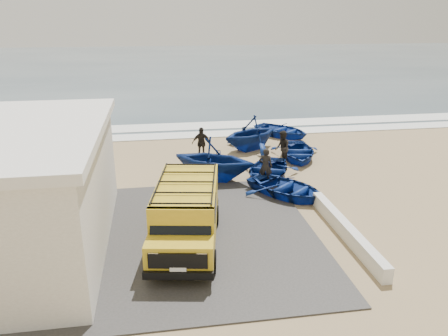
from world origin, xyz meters
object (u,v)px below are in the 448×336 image
boat_near_left (287,188)px  boat_near_right (267,171)px  boat_mid_right (297,152)px  boat_far_right (282,130)px  parapet (346,231)px  van (186,212)px  boat_mid_left (214,159)px  fisherman_middle (282,148)px  fisherman_front (266,166)px  boat_far_left (251,133)px  fisherman_back (201,143)px

boat_near_left → boat_near_right: size_ratio=0.96×
boat_mid_right → boat_far_right: size_ratio=0.99×
parapet → boat_near_left: bearing=104.2°
boat_mid_right → van: bearing=-117.7°
parapet → boat_far_right: bearing=83.4°
van → boat_mid_left: size_ratio=1.38×
parapet → boat_near_left: 4.14m
van → boat_mid_right: van is taller
boat_mid_left → boat_mid_right: (5.07, 2.54, -0.66)m
parapet → boat_near_left: boat_near_left is taller
fisherman_middle → boat_mid_left: bearing=-58.9°
boat_mid_right → fisherman_front: (-2.71, -3.47, 0.48)m
boat_mid_right → boat_far_right: 4.78m
boat_far_left → boat_near_left: bearing=-30.0°
parapet → boat_near_right: bearing=102.0°
boat_near_left → van: bearing=177.4°
van → boat_mid_left: 6.37m
van → fisherman_middle: 9.59m
boat_near_right → fisherman_middle: bearing=81.1°
parapet → fisherman_back: fisherman_back is taller
boat_near_right → fisherman_middle: size_ratio=2.12×
boat_near_right → fisherman_middle: fisherman_middle is taller
parapet → boat_far_right: boat_far_right is taller
boat_far_right → fisherman_back: size_ratio=2.20×
van → boat_mid_left: bearing=83.4°
fisherman_front → boat_near_right: bearing=-94.2°
fisherman_middle → boat_near_left: bearing=-4.5°
boat_mid_left → boat_far_right: bearing=-8.0°
boat_mid_left → fisherman_front: bearing=-82.3°
van → boat_far_left: (4.66, 10.80, -0.19)m
boat_near_right → fisherman_back: 4.76m
boat_near_left → fisherman_middle: fisherman_middle is taller
boat_near_right → fisherman_front: (-0.25, -0.58, 0.47)m
van → boat_mid_left: (1.78, 6.11, -0.16)m
van → fisherman_back: size_ratio=3.10×
boat_far_left → fisherman_front: (-0.52, -5.62, -0.14)m
parapet → boat_far_left: 11.37m
parapet → fisherman_back: size_ratio=3.35×
boat_far_left → fisherman_front: bearing=-35.7°
boat_mid_right → fisherman_front: 4.43m
boat_far_left → fisherman_front: size_ratio=2.20×
fisherman_front → van: bearing=70.7°
boat_near_right → boat_mid_right: boat_near_right is taller
van → fisherman_back: bearing=90.5°
van → boat_near_left: van is taller
boat_near_right → boat_far_left: (0.27, 5.04, 0.61)m
parapet → fisherman_back: (-4.17, 10.05, 0.62)m
van → boat_near_right: bearing=62.4°
boat_far_right → boat_mid_right: bearing=-133.9°
boat_far_left → fisherman_back: boat_far_left is taller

